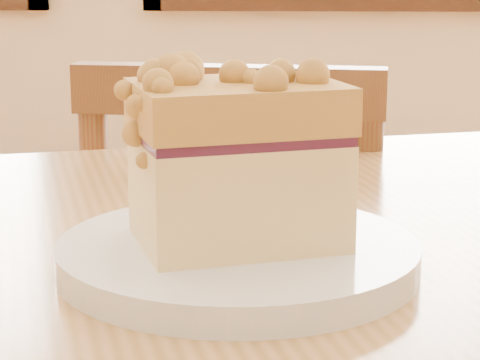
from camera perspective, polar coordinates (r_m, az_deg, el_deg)
The scene contains 2 objects.
plate at distance 0.62m, azimuth -0.14°, elevation -4.70°, with size 0.24×0.24×0.02m.
cake_slice at distance 0.61m, azimuth -0.24°, elevation 1.50°, with size 0.16×0.14×0.12m.
Camera 1 is at (0.06, -0.27, 0.95)m, focal length 70.00 mm.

